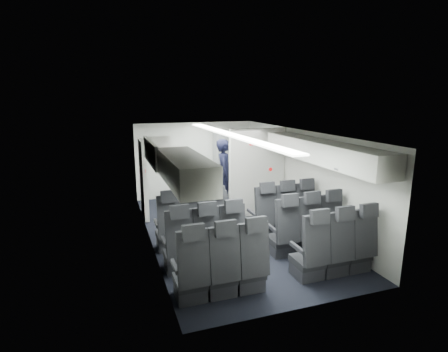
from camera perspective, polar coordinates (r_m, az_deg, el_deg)
cabin_shell at (r=7.37m, az=1.00°, el=-0.85°), size 3.41×6.01×2.16m
seat_row_front at (r=7.10m, az=2.45°, el=-7.48°), size 3.33×0.56×1.24m
seat_row_mid at (r=6.33m, az=5.45°, el=-10.14°), size 3.33×0.56×1.24m
seat_row_rear at (r=5.60m, az=9.32°, el=-13.46°), size 3.33×0.56×1.24m
overhead_bin_left_rear at (r=4.95m, az=-6.39°, el=1.00°), size 0.53×1.80×0.40m
overhead_bin_left_front_open at (r=6.65m, az=-10.01°, el=2.86°), size 0.64×1.70×0.72m
overhead_bin_right_rear at (r=6.17m, az=19.91°, el=2.67°), size 0.53×1.80×0.40m
overhead_bin_right_front at (r=7.60m, az=11.70°, el=4.95°), size 0.53×1.70×0.40m
bulkhead_partition at (r=8.46m, az=5.42°, el=0.56°), size 1.40×0.15×2.13m
galley_unit at (r=10.22m, az=0.85°, el=2.03°), size 0.85×0.52×1.90m
boarding_door at (r=8.54m, az=-13.01°, el=-0.44°), size 0.12×1.27×1.86m
flight_attendant at (r=9.00m, az=0.09°, el=0.29°), size 0.64×0.78×1.83m
carry_on_bag at (r=6.58m, az=-9.96°, el=3.30°), size 0.41×0.33×0.22m
papers at (r=8.98m, az=1.34°, el=1.27°), size 0.18×0.09×0.13m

